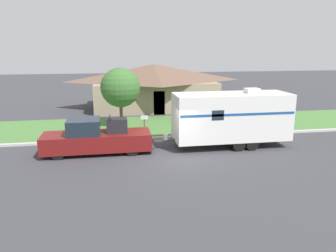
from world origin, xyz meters
TOP-DOWN VIEW (x-y plane):
  - ground_plane at (0.00, 0.00)m, footprint 120.00×120.00m
  - curb_strip at (0.00, 3.75)m, footprint 80.00×0.30m
  - lawn_strip at (0.00, 7.40)m, footprint 80.00×7.00m
  - house_across_street at (0.86, 15.06)m, footprint 12.26×7.63m
  - pickup_truck at (-4.21, 1.52)m, footprint 6.12×1.95m
  - travel_trailer at (3.74, 1.52)m, footprint 8.06×2.40m
  - mailbox at (-1.13, 4.89)m, footprint 0.48×0.20m
  - tree_in_yard at (-2.59, 7.62)m, footprint 2.91×2.91m

SIDE VIEW (x-z plane):
  - ground_plane at x=0.00m, z-range 0.00..0.00m
  - lawn_strip at x=0.00m, z-range 0.00..0.03m
  - curb_strip at x=0.00m, z-range 0.00..0.14m
  - pickup_truck at x=-4.21m, z-range -0.16..1.91m
  - mailbox at x=-1.13m, z-range 0.36..1.69m
  - travel_trailer at x=3.74m, z-range 0.09..3.57m
  - house_across_street at x=0.86m, z-range 0.08..4.32m
  - tree_in_yard at x=-2.59m, z-range 0.74..5.15m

